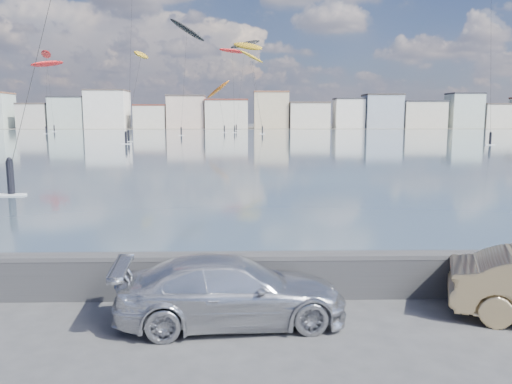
% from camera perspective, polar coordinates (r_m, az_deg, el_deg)
% --- Properties ---
extents(ground, '(700.00, 700.00, 0.00)m').
position_cam_1_polar(ground, '(8.92, -6.14, -18.07)').
color(ground, '#333335').
rests_on(ground, ground).
extents(bay_water, '(500.00, 177.00, 0.00)m').
position_cam_1_polar(bay_water, '(99.53, -1.75, 6.16)').
color(bay_water, '#2D3B50').
rests_on(bay_water, ground).
extents(far_shore_strip, '(500.00, 60.00, 0.00)m').
position_cam_1_polar(far_shore_strip, '(207.99, -1.53, 7.36)').
color(far_shore_strip, '#4C473D').
rests_on(far_shore_strip, ground).
extents(seawall, '(400.00, 0.36, 1.08)m').
position_cam_1_polar(seawall, '(11.20, -5.03, -9.22)').
color(seawall, '#28282B').
rests_on(seawall, ground).
extents(far_buildings, '(240.79, 13.26, 14.60)m').
position_cam_1_polar(far_buildings, '(193.96, -1.16, 9.06)').
color(far_buildings, white).
rests_on(far_buildings, ground).
extents(car_silver, '(4.63, 2.24, 1.30)m').
position_cam_1_polar(car_silver, '(9.91, -2.80, -11.17)').
color(car_silver, silver).
rests_on(car_silver, ground).
extents(kitesurfer_1, '(9.05, 20.58, 16.05)m').
position_cam_1_polar(kitesurfer_1, '(155.45, -4.35, 11.58)').
color(kitesurfer_1, orange).
rests_on(kitesurfer_1, ground).
extents(kitesurfer_4, '(8.03, 17.33, 23.54)m').
position_cam_1_polar(kitesurfer_4, '(147.74, -0.49, 15.09)').
color(kitesurfer_4, '#BF8C19').
rests_on(kitesurfer_4, ground).
extents(kitesurfer_5, '(8.78, 14.47, 23.83)m').
position_cam_1_polar(kitesurfer_5, '(148.51, -2.69, 15.68)').
color(kitesurfer_5, red).
rests_on(kitesurfer_5, ground).
extents(kitesurfer_6, '(9.62, 17.39, 25.24)m').
position_cam_1_polar(kitesurfer_6, '(138.15, -0.96, 16.25)').
color(kitesurfer_6, '#BF8C19').
rests_on(kitesurfer_6, ground).
extents(kitesurfer_7, '(8.65, 17.54, 20.27)m').
position_cam_1_polar(kitesurfer_7, '(151.47, -22.76, 13.28)').
color(kitesurfer_7, red).
rests_on(kitesurfer_7, ground).
extents(kitesurfer_11, '(10.67, 10.61, 30.17)m').
position_cam_1_polar(kitesurfer_11, '(168.82, -1.24, 16.46)').
color(kitesurfer_11, black).
rests_on(kitesurfer_11, ground).
extents(kitesurfer_13, '(3.09, 17.96, 16.29)m').
position_cam_1_polar(kitesurfer_13, '(92.52, -13.00, 14.90)').
color(kitesurfer_13, '#BF8C19').
rests_on(kitesurfer_13, ground).
extents(kitesurfer_14, '(9.78, 16.56, 29.47)m').
position_cam_1_polar(kitesurfer_14, '(131.47, -7.89, 17.80)').
color(kitesurfer_14, black).
rests_on(kitesurfer_14, ground).
extents(kitesurfer_15, '(8.05, 12.71, 24.21)m').
position_cam_1_polar(kitesurfer_15, '(166.43, -22.87, 14.23)').
color(kitesurfer_15, red).
rests_on(kitesurfer_15, ground).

